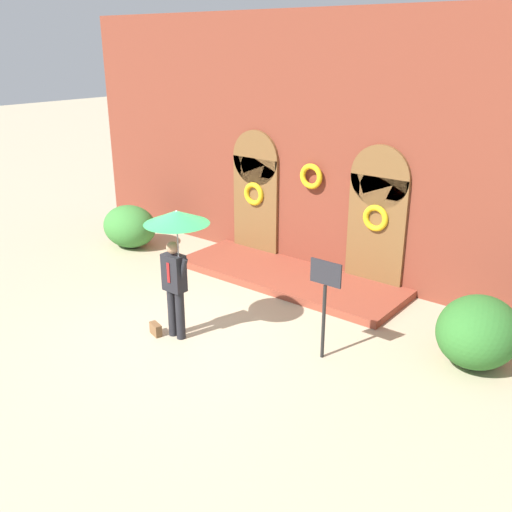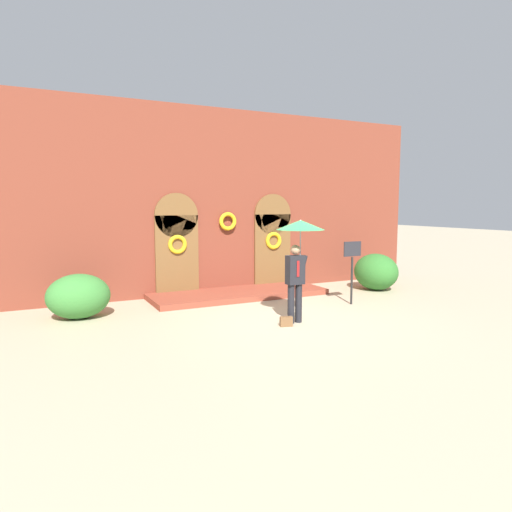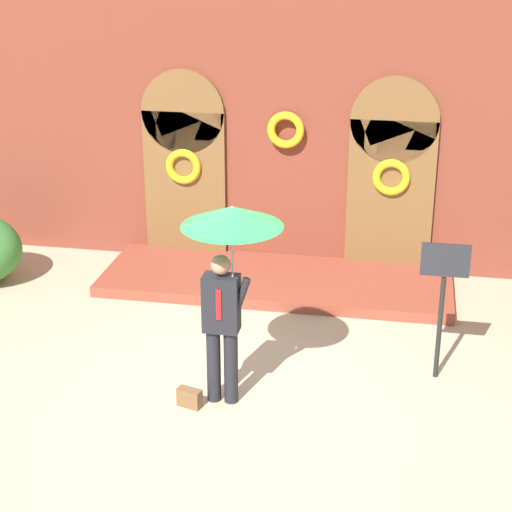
{
  "view_description": "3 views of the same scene",
  "coord_description": "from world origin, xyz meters",
  "px_view_note": "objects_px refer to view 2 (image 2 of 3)",
  "views": [
    {
      "loc": [
        6.64,
        -6.48,
        4.94
      ],
      "look_at": [
        0.15,
        1.71,
        1.01
      ],
      "focal_mm": 40.0,
      "sensor_mm": 36.0,
      "label": 1
    },
    {
      "loc": [
        -5.46,
        -9.06,
        2.7
      ],
      "look_at": [
        -0.1,
        1.7,
        1.35
      ],
      "focal_mm": 32.0,
      "sensor_mm": 36.0,
      "label": 2
    },
    {
      "loc": [
        1.84,
        -8.56,
        5.22
      ],
      "look_at": [
        -0.07,
        1.75,
        0.99
      ],
      "focal_mm": 60.0,
      "sensor_mm": 36.0,
      "label": 3
    }
  ],
  "objects_px": {
    "sign_post": "(352,262)",
    "shrub_right": "(376,272)",
    "person_with_umbrella": "(299,240)",
    "handbag": "(286,322)",
    "shrub_left": "(78,296)"
  },
  "relations": [
    {
      "from": "sign_post",
      "to": "shrub_right",
      "type": "xyz_separation_m",
      "value": [
        2.06,
        1.38,
        -0.58
      ]
    },
    {
      "from": "shrub_left",
      "to": "shrub_right",
      "type": "distance_m",
      "value": 8.88
    },
    {
      "from": "person_with_umbrella",
      "to": "shrub_right",
      "type": "distance_m",
      "value": 5.15
    },
    {
      "from": "sign_post",
      "to": "shrub_left",
      "type": "xyz_separation_m",
      "value": [
        -6.82,
        1.64,
        -0.63
      ]
    },
    {
      "from": "person_with_umbrella",
      "to": "shrub_left",
      "type": "height_order",
      "value": "person_with_umbrella"
    },
    {
      "from": "person_with_umbrella",
      "to": "shrub_left",
      "type": "distance_m",
      "value": 5.4
    },
    {
      "from": "person_with_umbrella",
      "to": "handbag",
      "type": "height_order",
      "value": "person_with_umbrella"
    },
    {
      "from": "person_with_umbrella",
      "to": "shrub_right",
      "type": "relative_size",
      "value": 1.59
    },
    {
      "from": "sign_post",
      "to": "shrub_left",
      "type": "height_order",
      "value": "sign_post"
    },
    {
      "from": "person_with_umbrella",
      "to": "shrub_right",
      "type": "xyz_separation_m",
      "value": [
        4.37,
        2.38,
        -1.33
      ]
    },
    {
      "from": "handbag",
      "to": "shrub_right",
      "type": "bearing_deg",
      "value": 45.01
    },
    {
      "from": "sign_post",
      "to": "shrub_right",
      "type": "height_order",
      "value": "sign_post"
    },
    {
      "from": "handbag",
      "to": "shrub_right",
      "type": "distance_m",
      "value": 5.48
    },
    {
      "from": "person_with_umbrella",
      "to": "sign_post",
      "type": "relative_size",
      "value": 1.37
    },
    {
      "from": "person_with_umbrella",
      "to": "shrub_right",
      "type": "bearing_deg",
      "value": 28.52
    }
  ]
}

